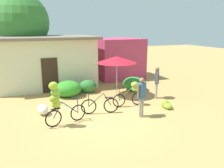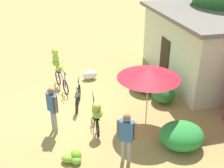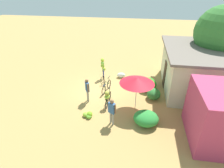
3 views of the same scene
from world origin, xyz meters
TOP-DOWN VIEW (x-y plane):
  - ground_plane at (0.00, 0.00)m, footprint 60.00×60.00m
  - building_low at (-1.50, 6.32)m, footprint 6.34×3.90m
  - shop_pink at (3.77, 6.80)m, footprint 3.20×2.80m
  - tree_behind_building at (-2.69, 8.24)m, footprint 3.73×3.73m
  - hedge_bush_front_left at (-0.74, 3.39)m, footprint 1.43×1.29m
  - hedge_bush_front_right at (0.46, 3.77)m, footprint 1.03×0.93m
  - hedge_bush_mid at (3.20, 3.23)m, footprint 1.29×1.43m
  - market_umbrella at (1.77, 2.57)m, footprint 2.13×2.13m
  - bicycle_leftmost at (-1.89, -0.26)m, footprint 1.68×0.60m
  - bicycle_near_pile at (-0.00, 0.35)m, footprint 1.63×0.42m
  - bicycle_center_loaded at (1.81, 0.76)m, footprint 1.62×0.42m
  - banana_pile_on_ground at (3.12, -0.20)m, footprint 0.53×0.64m
  - produce_sack at (-2.34, 1.20)m, footprint 0.48×0.72m
  - person_vendor at (3.52, 1.31)m, footprint 0.38×0.51m
  - person_bystander at (1.48, -0.65)m, footprint 0.52×0.37m

SIDE VIEW (x-z plane):
  - ground_plane at x=0.00m, z-range 0.00..0.00m
  - banana_pile_on_ground at x=3.12m, z-range -0.03..0.33m
  - produce_sack at x=-2.34m, z-range 0.00..0.44m
  - hedge_bush_front_right at x=0.46m, z-range 0.00..0.73m
  - bicycle_near_pile at x=0.00m, z-range -0.11..0.85m
  - hedge_bush_mid at x=3.20m, z-range 0.00..0.78m
  - hedge_bush_front_left at x=-0.74m, z-range 0.00..0.88m
  - bicycle_center_loaded at x=1.81m, z-range 0.11..1.28m
  - bicycle_leftmost at x=-1.89m, z-range 0.10..1.88m
  - person_vendor at x=3.52m, z-range 0.19..1.86m
  - person_bystander at x=1.48m, z-range 0.19..1.88m
  - shop_pink at x=3.77m, z-range 0.00..2.87m
  - building_low at x=-1.50m, z-range 0.02..3.14m
  - market_umbrella at x=1.77m, z-range 0.91..3.09m
  - tree_behind_building at x=-2.69m, z-range 1.05..6.93m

